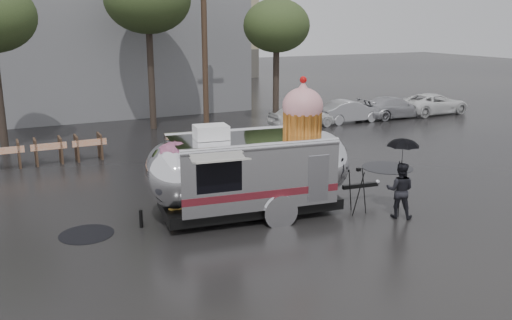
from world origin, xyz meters
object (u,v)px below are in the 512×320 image
person_right (400,190)px  tripod (358,187)px  person_left (177,197)px  airstream_trailer (253,167)px

person_right → tripod: person_right is taller
person_right → tripod: size_ratio=1.17×
person_left → person_right: person_left is taller
person_left → tripod: person_left is taller
person_left → tripod: size_ratio=1.19×
person_left → airstream_trailer: bearing=-22.0°
person_left → person_right: bearing=-39.7°
person_left → person_right: (5.79, -2.13, -0.01)m
person_right → tripod: 1.16m
airstream_trailer → tripod: bearing=-17.4°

